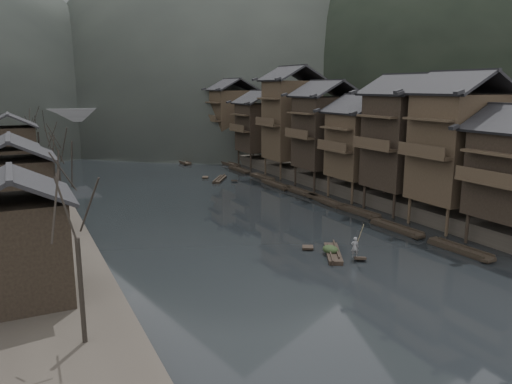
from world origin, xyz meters
TOP-DOWN VIEW (x-y plane):
  - water at (0.00, 0.00)m, footprint 300.00×300.00m
  - right_bank at (35.00, 40.00)m, footprint 40.00×200.00m
  - stilt_houses at (17.28, 19.74)m, footprint 9.00×67.60m
  - left_houses at (-20.50, 20.12)m, footprint 8.10×53.20m
  - bare_trees at (-17.00, 22.98)m, footprint 3.97×75.08m
  - moored_sampans at (11.90, 18.15)m, footprint 2.98×56.80m
  - midriver_boats at (4.01, 51.98)m, footprint 16.81×48.76m
  - stone_bridge at (-0.00, 72.00)m, footprint 40.00×6.00m
  - hero_sampan at (2.04, -3.26)m, footprint 3.30×4.99m
  - cargo_heap at (1.92, -3.05)m, footprint 1.15×1.50m
  - boatman at (2.93, -4.86)m, footprint 0.71×0.61m
  - bamboo_pole at (3.13, -4.86)m, footprint 0.83×2.43m

SIDE VIEW (x-z plane):
  - water at x=0.00m, z-range 0.00..0.00m
  - midriver_boats at x=4.01m, z-range -0.02..0.43m
  - moored_sampans at x=11.90m, z-range -0.03..0.44m
  - hero_sampan at x=2.04m, z-range -0.02..0.42m
  - cargo_heap at x=1.92m, z-range 0.44..1.13m
  - right_bank at x=35.00m, z-range 0.00..1.80m
  - boatman at x=2.93m, z-range 0.44..2.08m
  - bamboo_pole at x=3.13m, z-range 2.08..5.84m
  - stone_bridge at x=0.00m, z-range 0.61..9.61m
  - left_houses at x=-20.50m, z-range 1.30..10.02m
  - bare_trees at x=-17.00m, z-range 2.76..10.71m
  - stilt_houses at x=17.28m, z-range 0.66..17.08m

